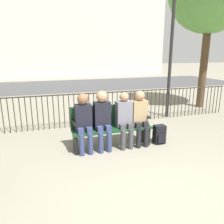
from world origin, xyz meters
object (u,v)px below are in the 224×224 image
(seated_person_0, at_px, (84,120))
(seated_person_2, at_px, (124,117))
(park_bench, at_px, (111,125))
(seated_person_1, at_px, (102,117))
(seated_person_3, at_px, (140,115))
(lamp_post, at_px, (172,30))
(backpack, at_px, (159,135))

(seated_person_0, xyz_separation_m, seated_person_2, (0.89, -0.00, -0.03))
(park_bench, bearing_deg, seated_person_1, -150.79)
(seated_person_3, bearing_deg, seated_person_0, 179.98)
(park_bench, height_order, seated_person_2, seated_person_2)
(seated_person_1, bearing_deg, seated_person_0, -179.74)
(seated_person_2, distance_m, lamp_post, 3.49)
(seated_person_3, bearing_deg, backpack, -11.47)
(seated_person_1, relative_size, backpack, 2.95)
(park_bench, distance_m, seated_person_0, 0.67)
(backpack, bearing_deg, seated_person_3, 168.53)
(seated_person_0, height_order, seated_person_3, seated_person_0)
(park_bench, height_order, seated_person_3, seated_person_3)
(backpack, relative_size, lamp_post, 0.10)
(seated_person_1, bearing_deg, backpack, -4.19)
(seated_person_2, bearing_deg, seated_person_0, 179.91)
(seated_person_3, distance_m, backpack, 0.67)
(seated_person_1, relative_size, seated_person_3, 1.03)
(park_bench, distance_m, seated_person_1, 0.34)
(backpack, bearing_deg, park_bench, 168.56)
(lamp_post, bearing_deg, seated_person_0, -149.47)
(backpack, xyz_separation_m, lamp_post, (1.36, 1.91, 2.48))
(park_bench, distance_m, seated_person_2, 0.35)
(park_bench, height_order, seated_person_1, seated_person_1)
(seated_person_0, distance_m, lamp_post, 4.09)
(park_bench, bearing_deg, backpack, -11.44)
(seated_person_2, relative_size, seated_person_3, 0.99)
(seated_person_1, bearing_deg, seated_person_3, -0.16)
(seated_person_0, xyz_separation_m, lamp_post, (3.08, 1.82, 1.99))
(seated_person_0, xyz_separation_m, seated_person_3, (1.25, -0.00, -0.01))
(seated_person_2, xyz_separation_m, seated_person_3, (0.36, 0.00, 0.02))
(seated_person_2, xyz_separation_m, backpack, (0.83, -0.09, -0.46))
(park_bench, relative_size, seated_person_0, 1.40)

